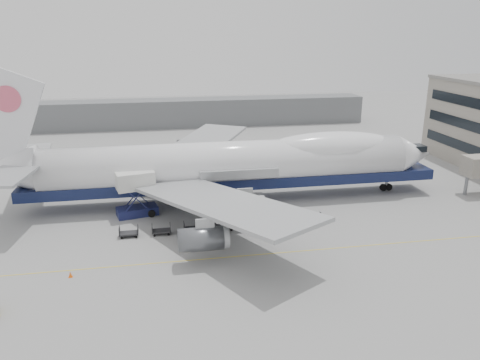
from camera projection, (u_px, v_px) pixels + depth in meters
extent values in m
plane|color=gray|center=(244.00, 233.00, 58.03)|extent=(260.00, 260.00, 0.00)
cube|color=gold|center=(254.00, 255.00, 52.40)|extent=(60.00, 0.15, 0.01)
cylinder|color=slate|center=(466.00, 185.00, 71.17)|extent=(0.50, 0.50, 3.00)
cube|color=slate|center=(156.00, 114.00, 120.84)|extent=(110.00, 8.00, 7.00)
cylinder|color=white|center=(228.00, 163.00, 67.53)|extent=(52.00, 6.40, 6.40)
cube|color=#10183C|center=(235.00, 180.00, 68.48)|extent=(60.00, 5.76, 1.50)
cone|color=white|center=(413.00, 154.00, 72.45)|extent=(6.00, 6.40, 6.40)
cone|color=white|center=(2.00, 170.00, 62.17)|extent=(9.00, 6.40, 6.40)
ellipsoid|color=white|center=(332.00, 147.00, 69.63)|extent=(20.67, 5.78, 4.56)
cube|color=white|center=(6.00, 118.00, 60.32)|extent=(10.52, 0.50, 13.56)
cylinder|color=#DE5670|center=(8.00, 99.00, 59.64)|extent=(3.40, 0.30, 3.40)
cube|color=#9EA0A3|center=(222.00, 203.00, 53.82)|extent=(20.35, 26.74, 2.26)
cube|color=#9EA0A3|center=(199.00, 145.00, 80.58)|extent=(20.35, 26.74, 2.26)
cylinder|color=#595B60|center=(180.00, 152.00, 85.17)|extent=(4.80, 2.60, 2.60)
cylinder|color=#595B60|center=(219.00, 163.00, 77.75)|extent=(4.80, 2.60, 2.60)
cylinder|color=#595B60|center=(241.00, 206.00, 59.01)|extent=(4.80, 2.60, 2.60)
cylinder|color=#595B60|center=(201.00, 239.00, 49.56)|extent=(4.80, 2.60, 2.60)
cylinder|color=slate|center=(386.00, 183.00, 73.13)|extent=(0.36, 0.36, 2.50)
cylinder|color=black|center=(386.00, 187.00, 73.34)|extent=(1.10, 0.45, 1.10)
cylinder|color=slate|center=(211.00, 201.00, 65.57)|extent=(0.36, 0.36, 2.50)
cylinder|color=black|center=(211.00, 205.00, 65.78)|extent=(1.10, 0.45, 1.10)
cylinder|color=slate|center=(206.00, 187.00, 71.19)|extent=(0.36, 0.36, 2.50)
cylinder|color=black|center=(206.00, 191.00, 71.40)|extent=(1.10, 0.45, 1.10)
cube|color=#1B2051|center=(137.00, 211.00, 63.58)|extent=(5.82, 3.73, 1.18)
cube|color=silver|center=(135.00, 180.00, 62.23)|extent=(5.45, 3.85, 2.36)
cube|color=#1B2051|center=(136.00, 199.00, 61.79)|extent=(3.75, 0.99, 4.23)
cube|color=#1B2051|center=(136.00, 193.00, 64.01)|extent=(3.75, 0.99, 4.23)
cube|color=slate|center=(135.00, 176.00, 63.84)|extent=(2.80, 1.84, 0.15)
cylinder|color=black|center=(122.00, 216.00, 62.28)|extent=(0.97, 0.38, 0.97)
cylinder|color=black|center=(123.00, 210.00, 64.29)|extent=(0.97, 0.38, 0.97)
cylinder|color=black|center=(152.00, 214.00, 62.93)|extent=(0.97, 0.38, 0.97)
cylinder|color=black|center=(152.00, 208.00, 64.94)|extent=(0.97, 0.38, 0.97)
cone|color=#EF5A0C|center=(70.00, 274.00, 47.64)|extent=(0.40, 0.40, 0.61)
cube|color=#EF5A0C|center=(71.00, 277.00, 47.73)|extent=(0.42, 0.42, 0.03)
cube|color=#2D2D30|center=(129.00, 233.00, 56.96)|extent=(2.30, 1.35, 0.18)
cube|color=#2D2D30|center=(119.00, 231.00, 56.65)|extent=(0.08, 1.35, 0.90)
cube|color=#2D2D30|center=(138.00, 230.00, 57.02)|extent=(0.08, 1.35, 0.90)
cylinder|color=black|center=(122.00, 238.00, 56.39)|extent=(0.30, 0.12, 0.30)
cylinder|color=black|center=(122.00, 234.00, 57.42)|extent=(0.30, 0.12, 0.30)
cylinder|color=black|center=(136.00, 237.00, 56.68)|extent=(0.30, 0.12, 0.30)
cylinder|color=black|center=(136.00, 233.00, 57.71)|extent=(0.30, 0.12, 0.30)
cube|color=#2D2D30|center=(161.00, 231.00, 57.62)|extent=(2.30, 1.35, 0.18)
cube|color=#2D2D30|center=(152.00, 229.00, 57.31)|extent=(0.08, 1.35, 0.90)
cube|color=#2D2D30|center=(170.00, 227.00, 57.69)|extent=(0.08, 1.35, 0.90)
cylinder|color=black|center=(155.00, 235.00, 57.05)|extent=(0.30, 0.12, 0.30)
cylinder|color=black|center=(154.00, 232.00, 58.09)|extent=(0.30, 0.12, 0.30)
cylinder|color=black|center=(169.00, 234.00, 57.34)|extent=(0.30, 0.12, 0.30)
cylinder|color=black|center=(168.00, 231.00, 58.37)|extent=(0.30, 0.12, 0.30)
cube|color=#2D2D30|center=(193.00, 229.00, 58.29)|extent=(2.30, 1.35, 0.18)
cube|color=#2D2D30|center=(184.00, 226.00, 57.98)|extent=(0.08, 1.35, 0.90)
cube|color=#2D2D30|center=(202.00, 225.00, 58.35)|extent=(0.08, 1.35, 0.90)
cylinder|color=black|center=(187.00, 233.00, 57.72)|extent=(0.30, 0.12, 0.30)
cylinder|color=black|center=(186.00, 229.00, 58.75)|extent=(0.30, 0.12, 0.30)
cylinder|color=black|center=(200.00, 232.00, 58.01)|extent=(0.30, 0.12, 0.30)
cylinder|color=black|center=(200.00, 229.00, 59.04)|extent=(0.30, 0.12, 0.30)
cube|color=#2D2D30|center=(224.00, 226.00, 58.95)|extent=(2.30, 1.35, 0.18)
cube|color=#2D2D30|center=(215.00, 224.00, 58.64)|extent=(0.08, 1.35, 0.90)
cube|color=#2D2D30|center=(233.00, 223.00, 59.02)|extent=(0.08, 1.35, 0.90)
cylinder|color=black|center=(218.00, 231.00, 58.38)|extent=(0.30, 0.12, 0.30)
cylinder|color=black|center=(217.00, 227.00, 59.41)|extent=(0.30, 0.12, 0.30)
cylinder|color=black|center=(232.00, 230.00, 58.67)|extent=(0.30, 0.12, 0.30)
cylinder|color=black|center=(230.00, 226.00, 59.70)|extent=(0.30, 0.12, 0.30)
cube|color=#2D2D30|center=(255.00, 224.00, 59.62)|extent=(2.30, 1.35, 0.18)
cube|color=#2D2D30|center=(246.00, 222.00, 59.31)|extent=(0.08, 1.35, 0.90)
cube|color=#2D2D30|center=(263.00, 221.00, 59.68)|extent=(0.08, 1.35, 0.90)
cylinder|color=black|center=(249.00, 228.00, 59.05)|extent=(0.30, 0.12, 0.30)
cylinder|color=black|center=(247.00, 225.00, 60.08)|extent=(0.30, 0.12, 0.30)
cylinder|color=black|center=(262.00, 228.00, 59.34)|extent=(0.30, 0.12, 0.30)
cylinder|color=black|center=(260.00, 224.00, 60.37)|extent=(0.30, 0.12, 0.30)
cube|color=#2D2D30|center=(284.00, 222.00, 60.28)|extent=(2.30, 1.35, 0.18)
cube|color=#2D2D30|center=(276.00, 220.00, 59.97)|extent=(0.08, 1.35, 0.90)
cube|color=#2D2D30|center=(293.00, 219.00, 60.34)|extent=(0.08, 1.35, 0.90)
cylinder|color=black|center=(279.00, 226.00, 59.71)|extent=(0.30, 0.12, 0.30)
cylinder|color=black|center=(277.00, 223.00, 60.74)|extent=(0.30, 0.12, 0.30)
cylinder|color=black|center=(292.00, 225.00, 60.00)|extent=(0.30, 0.12, 0.30)
cylinder|color=black|center=(289.00, 222.00, 61.03)|extent=(0.30, 0.12, 0.30)
cube|color=#2D2D30|center=(313.00, 220.00, 60.94)|extent=(2.30, 1.35, 0.18)
cube|color=#2D2D30|center=(305.00, 218.00, 60.64)|extent=(0.08, 1.35, 0.90)
cube|color=#2D2D30|center=(321.00, 216.00, 61.01)|extent=(0.08, 1.35, 0.90)
cylinder|color=black|center=(308.00, 224.00, 60.38)|extent=(0.30, 0.12, 0.30)
cylinder|color=black|center=(306.00, 221.00, 61.41)|extent=(0.30, 0.12, 0.30)
cylinder|color=black|center=(321.00, 223.00, 60.66)|extent=(0.30, 0.12, 0.30)
cylinder|color=black|center=(318.00, 220.00, 61.70)|extent=(0.30, 0.12, 0.30)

